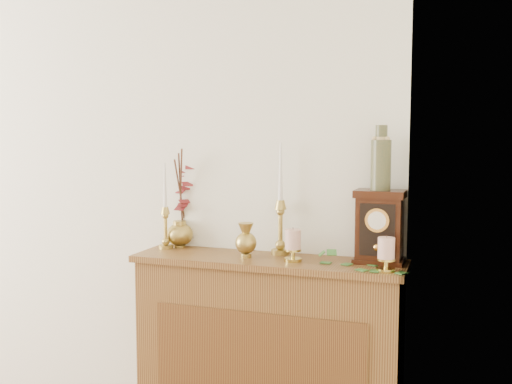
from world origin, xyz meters
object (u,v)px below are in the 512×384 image
at_px(ginger_jar, 184,202).
at_px(mantel_clock, 379,227).
at_px(candlestick_left, 165,221).
at_px(ceramic_vase, 381,161).
at_px(candlestick_center, 280,218).
at_px(bud_vase, 246,240).

distance_m(ginger_jar, mantel_clock, 0.99).
xyz_separation_m(candlestick_left, ceramic_vase, (1.03, 0.02, 0.31)).
distance_m(candlestick_left, candlestick_center, 0.57).
xyz_separation_m(mantel_clock, ceramic_vase, (0.00, 0.00, 0.29)).
height_order(candlestick_center, ginger_jar, candlestick_center).
bearing_deg(ginger_jar, ceramic_vase, -4.93).
distance_m(candlestick_center, mantel_clock, 0.46).
xyz_separation_m(candlestick_center, mantel_clock, (0.46, -0.04, -0.01)).
relative_size(candlestick_left, mantel_clock, 1.32).
relative_size(candlestick_center, mantel_clock, 1.63).
bearing_deg(ceramic_vase, candlestick_center, 174.97).
relative_size(bud_vase, ginger_jar, 0.32).
xyz_separation_m(candlestick_center, ginger_jar, (-0.52, 0.04, 0.05)).
bearing_deg(ginger_jar, mantel_clock, -5.10).
bearing_deg(candlestick_center, ceramic_vase, -5.03).
height_order(candlestick_center, mantel_clock, candlestick_center).
bearing_deg(ginger_jar, candlestick_center, -4.83).
distance_m(candlestick_left, ginger_jar, 0.14).
distance_m(bud_vase, ceramic_vase, 0.70).
distance_m(ginger_jar, ceramic_vase, 1.01).
xyz_separation_m(candlestick_center, bud_vase, (-0.13, -0.12, -0.09)).
bearing_deg(mantel_clock, candlestick_left, -177.63).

